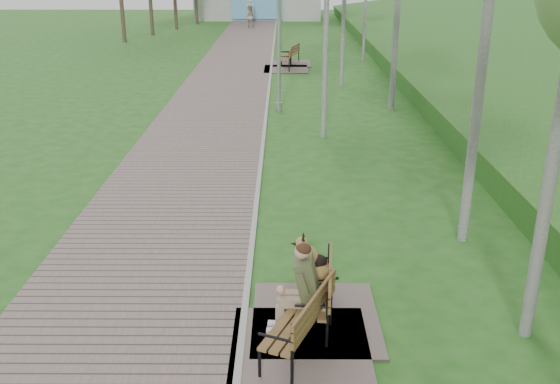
# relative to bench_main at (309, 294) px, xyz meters

# --- Properties ---
(walkway) EXTENTS (3.50, 67.00, 0.04)m
(walkway) POSITION_rel_bench_main_xyz_m (-2.68, 16.11, -0.42)
(walkway) COLOR #70605B
(walkway) RESTS_ON ground
(kerb) EXTENTS (0.10, 67.00, 0.05)m
(kerb) POSITION_rel_bench_main_xyz_m (-0.93, 16.11, -0.41)
(kerb) COLOR #999993
(kerb) RESTS_ON ground
(bench_main) EXTENTS (1.79, 1.99, 1.56)m
(bench_main) POSITION_rel_bench_main_xyz_m (0.00, 0.00, 0.00)
(bench_main) COLOR #70605B
(bench_main) RESTS_ON ground
(bench_second) EXTENTS (1.82, 2.03, 1.12)m
(bench_second) POSITION_rel_bench_main_xyz_m (-0.18, -0.72, -0.23)
(bench_second) COLOR #70605B
(bench_second) RESTS_ON ground
(bench_third) EXTENTS (1.97, 2.19, 1.21)m
(bench_third) POSITION_rel_bench_main_xyz_m (-0.29, 20.93, -0.21)
(bench_third) COLOR #70605B
(bench_third) RESTS_ON ground
(bench_far) EXTENTS (1.86, 2.07, 1.14)m
(bench_far) POSITION_rel_bench_main_xyz_m (-0.03, 22.47, -0.22)
(bench_far) COLOR #70605B
(bench_far) RESTS_ON ground
(lamp_post_second) EXTENTS (0.20, 0.20, 5.29)m
(lamp_post_second) POSITION_rel_bench_main_xyz_m (-0.52, 12.73, 2.03)
(lamp_post_second) COLOR #999CA1
(lamp_post_second) RESTS_ON ground
(lamp_post_third) EXTENTS (0.18, 0.18, 4.71)m
(lamp_post_third) POSITION_rel_bench_main_xyz_m (-0.54, 27.80, 1.76)
(lamp_post_third) COLOR #999CA1
(lamp_post_third) RESTS_ON ground
(pedestrian_near) EXTENTS (0.77, 0.61, 1.84)m
(pedestrian_near) POSITION_rel_bench_main_xyz_m (-2.92, 41.43, 0.48)
(pedestrian_near) COLOR beige
(pedestrian_near) RESTS_ON ground
(pedestrian_far) EXTENTS (0.87, 0.73, 1.62)m
(pedestrian_far) POSITION_rel_bench_main_xyz_m (-2.76, 38.23, 0.37)
(pedestrian_far) COLOR gray
(pedestrian_far) RESTS_ON ground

